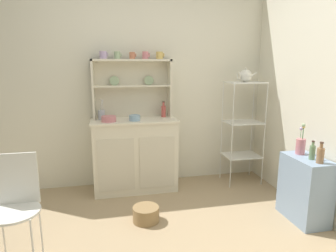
{
  "coord_description": "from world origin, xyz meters",
  "views": [
    {
      "loc": [
        -0.4,
        -2.0,
        1.49
      ],
      "look_at": [
        0.27,
        1.12,
        0.82
      ],
      "focal_mm": 31.42,
      "sensor_mm": 36.0,
      "label": 1
    }
  ],
  "objects_px": {
    "hutch_shelf_unit": "(132,84)",
    "bakers_rack": "(243,120)",
    "porcelain_teapot": "(245,76)",
    "bowl_mixing_large": "(109,119)",
    "side_shelf_blue": "(305,189)",
    "vinegar_bottle": "(320,155)",
    "hutch_cabinet": "(135,154)",
    "cup_lilac_0": "(103,55)",
    "utensil_jar": "(102,115)",
    "oil_bottle": "(312,152)",
    "jam_bottle": "(164,111)",
    "flower_vase": "(301,145)",
    "floor_basket": "(146,214)",
    "wire_chair": "(15,200)"
  },
  "relations": [
    {
      "from": "utensil_jar",
      "to": "oil_bottle",
      "type": "height_order",
      "value": "utensil_jar"
    },
    {
      "from": "cup_lilac_0",
      "to": "vinegar_bottle",
      "type": "bearing_deg",
      "value": -36.23
    },
    {
      "from": "bowl_mixing_large",
      "to": "porcelain_teapot",
      "type": "height_order",
      "value": "porcelain_teapot"
    },
    {
      "from": "utensil_jar",
      "to": "cup_lilac_0",
      "type": "bearing_deg",
      "value": 42.15
    },
    {
      "from": "hutch_shelf_unit",
      "to": "oil_bottle",
      "type": "distance_m",
      "value": 2.06
    },
    {
      "from": "bowl_mixing_large",
      "to": "jam_bottle",
      "type": "height_order",
      "value": "jam_bottle"
    },
    {
      "from": "cup_lilac_0",
      "to": "porcelain_teapot",
      "type": "bearing_deg",
      "value": -5.98
    },
    {
      "from": "utensil_jar",
      "to": "flower_vase",
      "type": "bearing_deg",
      "value": -28.6
    },
    {
      "from": "side_shelf_blue",
      "to": "utensil_jar",
      "type": "bearing_deg",
      "value": 148.67
    },
    {
      "from": "side_shelf_blue",
      "to": "vinegar_bottle",
      "type": "bearing_deg",
      "value": -90.0
    },
    {
      "from": "cup_lilac_0",
      "to": "flower_vase",
      "type": "distance_m",
      "value": 2.3
    },
    {
      "from": "bakers_rack",
      "to": "utensil_jar",
      "type": "height_order",
      "value": "bakers_rack"
    },
    {
      "from": "flower_vase",
      "to": "vinegar_bottle",
      "type": "xyz_separation_m",
      "value": [
        -0.0,
        -0.27,
        -0.02
      ]
    },
    {
      "from": "floor_basket",
      "to": "side_shelf_blue",
      "type": "bearing_deg",
      "value": -10.75
    },
    {
      "from": "wire_chair",
      "to": "flower_vase",
      "type": "relative_size",
      "value": 2.75
    },
    {
      "from": "bowl_mixing_large",
      "to": "oil_bottle",
      "type": "xyz_separation_m",
      "value": [
        1.81,
        -1.04,
        -0.19
      ]
    },
    {
      "from": "bakers_rack",
      "to": "jam_bottle",
      "type": "height_order",
      "value": "bakers_rack"
    },
    {
      "from": "side_shelf_blue",
      "to": "oil_bottle",
      "type": "xyz_separation_m",
      "value": [
        0.0,
        -0.05,
        0.39
      ]
    },
    {
      "from": "hutch_cabinet",
      "to": "hutch_shelf_unit",
      "type": "relative_size",
      "value": 1.07
    },
    {
      "from": "cup_lilac_0",
      "to": "utensil_jar",
      "type": "relative_size",
      "value": 0.41
    },
    {
      "from": "hutch_cabinet",
      "to": "bowl_mixing_large",
      "type": "height_order",
      "value": "bowl_mixing_large"
    },
    {
      "from": "hutch_shelf_unit",
      "to": "bowl_mixing_large",
      "type": "height_order",
      "value": "hutch_shelf_unit"
    },
    {
      "from": "oil_bottle",
      "to": "vinegar_bottle",
      "type": "height_order",
      "value": "vinegar_bottle"
    },
    {
      "from": "porcelain_teapot",
      "to": "bowl_mixing_large",
      "type": "bearing_deg",
      "value": -179.27
    },
    {
      "from": "utensil_jar",
      "to": "flower_vase",
      "type": "xyz_separation_m",
      "value": [
        1.88,
        -1.03,
        -0.2
      ]
    },
    {
      "from": "hutch_cabinet",
      "to": "oil_bottle",
      "type": "distance_m",
      "value": 1.9
    },
    {
      "from": "hutch_shelf_unit",
      "to": "bakers_rack",
      "type": "xyz_separation_m",
      "value": [
        1.35,
        -0.22,
        -0.46
      ]
    },
    {
      "from": "bakers_rack",
      "to": "floor_basket",
      "type": "height_order",
      "value": "bakers_rack"
    },
    {
      "from": "floor_basket",
      "to": "vinegar_bottle",
      "type": "distance_m",
      "value": 1.69
    },
    {
      "from": "floor_basket",
      "to": "cup_lilac_0",
      "type": "distance_m",
      "value": 1.8
    },
    {
      "from": "bakers_rack",
      "to": "cup_lilac_0",
      "type": "height_order",
      "value": "cup_lilac_0"
    },
    {
      "from": "hutch_cabinet",
      "to": "hutch_shelf_unit",
      "type": "xyz_separation_m",
      "value": [
        -0.0,
        0.16,
        0.82
      ]
    },
    {
      "from": "bakers_rack",
      "to": "flower_vase",
      "type": "distance_m",
      "value": 0.92
    },
    {
      "from": "floor_basket",
      "to": "oil_bottle",
      "type": "distance_m",
      "value": 1.66
    },
    {
      "from": "bakers_rack",
      "to": "side_shelf_blue",
      "type": "bearing_deg",
      "value": -80.68
    },
    {
      "from": "vinegar_bottle",
      "to": "utensil_jar",
      "type": "bearing_deg",
      "value": 145.39
    },
    {
      "from": "flower_vase",
      "to": "hutch_shelf_unit",
      "type": "bearing_deg",
      "value": 143.76
    },
    {
      "from": "side_shelf_blue",
      "to": "floor_basket",
      "type": "distance_m",
      "value": 1.55
    },
    {
      "from": "jam_bottle",
      "to": "porcelain_teapot",
      "type": "bearing_deg",
      "value": -8.04
    },
    {
      "from": "wire_chair",
      "to": "bowl_mixing_large",
      "type": "relative_size",
      "value": 5.25
    },
    {
      "from": "utensil_jar",
      "to": "flower_vase",
      "type": "distance_m",
      "value": 2.15
    },
    {
      "from": "jam_bottle",
      "to": "utensil_jar",
      "type": "height_order",
      "value": "utensil_jar"
    },
    {
      "from": "flower_vase",
      "to": "cup_lilac_0",
      "type": "bearing_deg",
      "value": 149.72
    },
    {
      "from": "hutch_cabinet",
      "to": "bowl_mixing_large",
      "type": "relative_size",
      "value": 6.15
    },
    {
      "from": "hutch_cabinet",
      "to": "floor_basket",
      "type": "height_order",
      "value": "hutch_cabinet"
    },
    {
      "from": "cup_lilac_0",
      "to": "bowl_mixing_large",
      "type": "xyz_separation_m",
      "value": [
        0.03,
        -0.2,
        -0.7
      ]
    },
    {
      "from": "side_shelf_blue",
      "to": "flower_vase",
      "type": "bearing_deg",
      "value": 89.97
    },
    {
      "from": "hutch_cabinet",
      "to": "bowl_mixing_large",
      "type": "distance_m",
      "value": 0.54
    },
    {
      "from": "side_shelf_blue",
      "to": "hutch_shelf_unit",
      "type": "bearing_deg",
      "value": 140.93
    },
    {
      "from": "side_shelf_blue",
      "to": "hutch_cabinet",
      "type": "bearing_deg",
      "value": 144.84
    }
  ]
}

